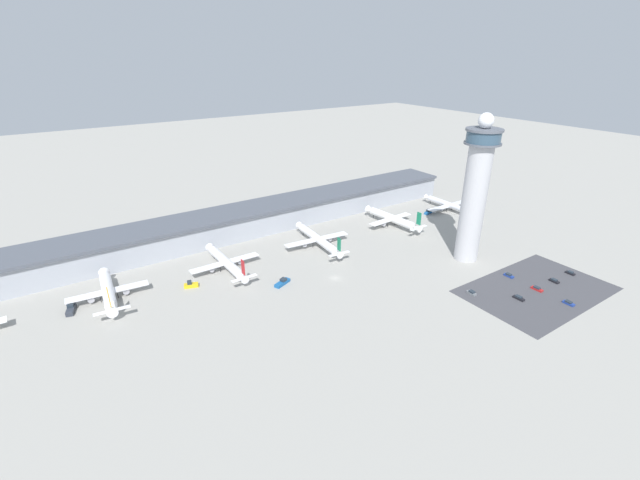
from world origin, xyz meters
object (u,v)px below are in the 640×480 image
Objects in this scene: control_tower at (475,190)px; airplane_gate_foxtrot at (450,205)px; airplane_gate_delta at (318,239)px; car_black_suv at (519,298)px; service_truck_catering at (429,212)px; car_grey_coupe at (509,275)px; service_truck_water at (282,282)px; car_red_hatchback at (569,303)px; car_yellow_taxi at (537,289)px; car_blue_compact at (554,281)px; service_truck_baggage at (71,309)px; airplane_gate_echo at (392,218)px; airplane_gate_charlie at (226,262)px; airplane_gate_bravo at (108,291)px; car_green_van at (472,293)px; service_truck_fuel at (191,285)px; car_white_wagon at (570,273)px.

airplane_gate_foxtrot is (46.03, 49.79, -30.94)m from control_tower.
airplane_gate_delta is at bearing 136.09° from control_tower.
airplane_gate_foxtrot is 104.58m from car_black_suv.
service_truck_catering reaches higher than car_grey_coupe.
service_truck_water reaches higher than car_red_hatchback.
car_blue_compact is at bearing -1.07° from car_yellow_taxi.
airplane_gate_delta reaches higher than service_truck_catering.
airplane_gate_foxtrot is at bearing -17.46° from service_truck_catering.
car_black_suv is at bearing -108.35° from control_tower.
car_grey_coupe is (166.59, -77.34, -0.52)m from service_truck_baggage.
airplane_gate_echo is 88.23m from car_yellow_taxi.
car_red_hatchback is at bearing -90.62° from car_grey_coupe.
airplane_gate_charlie is 134.19m from service_truck_catering.
car_green_van is at bearing -31.84° from airplane_gate_bravo.
airplane_gate_foxtrot is at bearing -1.42° from airplane_gate_bravo.
airplane_gate_delta reaches higher than service_truck_fuel.
airplane_gate_bravo is 177.74m from car_yellow_taxi.
service_truck_fuel is at bearing 158.92° from control_tower.
control_tower reaches higher than airplane_gate_echo.
control_tower is 7.79× the size of service_truck_catering.
airplane_gate_charlie is 9.80× the size of car_white_wagon.
control_tower is 60.80m from car_red_hatchback.
car_black_suv is (153.12, -91.15, -0.54)m from service_truck_baggage.
airplane_gate_bravo reaches higher than airplane_gate_charlie.
car_blue_compact is (13.53, -37.12, -34.15)m from control_tower.
airplane_gate_echo is at bearing 0.50° from airplane_gate_delta.
airplane_gate_bravo is 14.24m from service_truck_baggage.
airplane_gate_charlie is 30.01m from service_truck_water.
car_green_van is at bearing -39.54° from service_truck_water.
airplane_gate_echo is 74.56m from car_grey_coupe.
service_truck_catering is 2.16× the size of car_white_wagon.
service_truck_catering is (183.68, -0.53, -3.26)m from airplane_gate_bravo.
airplane_gate_delta is at bearing 127.02° from car_blue_compact.
service_truck_baggage is (-163.90, 2.94, -3.47)m from airplane_gate_echo.
control_tower is 48.56m from car_green_van.
airplane_gate_foxtrot is at bearing 1.14° from service_truck_fuel.
control_tower reaches higher than service_truck_catering.
airplane_gate_bravo reaches higher than airplane_gate_delta.
car_black_suv is 38.86m from car_white_wagon.
airplane_gate_echo is at bearing -1.03° from service_truck_baggage.
service_truck_catering is 93.15m from car_blue_compact.
service_truck_catering is at bearing -0.01° from service_truck_baggage.
control_tower is 15.70× the size of car_grey_coupe.
service_truck_fuel reaches higher than service_truck_catering.
service_truck_fuel is 155.32m from car_red_hatchback.
car_grey_coupe reaches higher than car_red_hatchback.
service_truck_catering is 96.75m from car_green_van.
service_truck_water is (-118.87, -27.14, -0.04)m from service_truck_catering.
control_tower is at bearing -19.85° from airplane_gate_bravo.
airplane_gate_bravo is at bearing 2.10° from service_truck_baggage.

